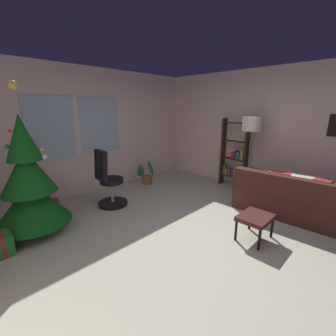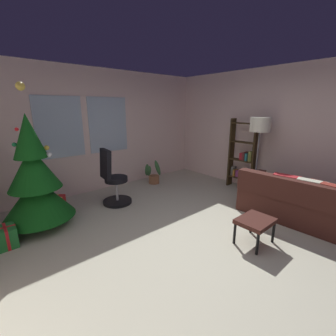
{
  "view_description": "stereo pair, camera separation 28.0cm",
  "coord_description": "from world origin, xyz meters",
  "views": [
    {
      "loc": [
        -2.44,
        -1.68,
        1.85
      ],
      "look_at": [
        -0.06,
        0.66,
        0.95
      ],
      "focal_mm": 24.32,
      "sensor_mm": 36.0,
      "label": 1
    },
    {
      "loc": [
        -2.24,
        -1.87,
        1.85
      ],
      "look_at": [
        -0.06,
        0.66,
        0.95
      ],
      "focal_mm": 24.32,
      "sensor_mm": 36.0,
      "label": 2
    }
  ],
  "objects": [
    {
      "name": "gift_box_green",
      "position": [
        -2.12,
        1.65,
        0.14
      ],
      "size": [
        0.24,
        0.31,
        0.29
      ],
      "color": "#1E722D",
      "rests_on": "ground_plane"
    },
    {
      "name": "wall_back_with_windows",
      "position": [
        -0.02,
        3.01,
        1.34
      ],
      "size": [
        5.18,
        0.12,
        2.66
      ],
      "color": "silver",
      "rests_on": "ground_plane"
    },
    {
      "name": "holiday_tree",
      "position": [
        -1.63,
        1.96,
        0.74
      ],
      "size": [
        1.04,
        1.04,
        2.19
      ],
      "color": "#4C331E",
      "rests_on": "ground_plane"
    },
    {
      "name": "potted_plant",
      "position": [
        1.02,
        2.48,
        0.21
      ],
      "size": [
        0.39,
        0.36,
        0.63
      ],
      "color": "#94603F",
      "rests_on": "ground_plane"
    },
    {
      "name": "couch",
      "position": [
        1.86,
        -0.81,
        0.29
      ],
      "size": [
        1.68,
        1.99,
        0.8
      ],
      "color": "#43201A",
      "rests_on": "ground_plane"
    },
    {
      "name": "office_chair",
      "position": [
        -0.32,
        1.98,
        0.44
      ],
      "size": [
        0.56,
        0.56,
        1.1
      ],
      "color": "black",
      "rests_on": "ground_plane"
    },
    {
      "name": "floor_lamp",
      "position": [
        2.09,
        0.38,
        1.42
      ],
      "size": [
        0.39,
        0.39,
        1.66
      ],
      "color": "slate",
      "rests_on": "ground_plane"
    },
    {
      "name": "bookshelf",
      "position": [
        2.38,
        0.87,
        0.72
      ],
      "size": [
        0.18,
        0.64,
        1.6
      ],
      "color": "#372915",
      "rests_on": "ground_plane"
    },
    {
      "name": "gift_box_red",
      "position": [
        -1.3,
        2.41,
        0.13
      ],
      "size": [
        0.42,
        0.43,
        0.27
      ],
      "color": "red",
      "rests_on": "ground_plane"
    },
    {
      "name": "footstool",
      "position": [
        0.52,
        -0.51,
        0.31
      ],
      "size": [
        0.5,
        0.4,
        0.36
      ],
      "color": "#43201A",
      "rests_on": "ground_plane"
    },
    {
      "name": "wall_right_with_frames",
      "position": [
        2.64,
        -0.01,
        1.33
      ],
      "size": [
        0.12,
        5.93,
        2.66
      ],
      "color": "silver",
      "rests_on": "ground_plane"
    },
    {
      "name": "ground_plane",
      "position": [
        0.0,
        0.0,
        -0.05
      ],
      "size": [
        5.18,
        5.93,
        0.1
      ],
      "primitive_type": "cube",
      "color": "beige"
    }
  ]
}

